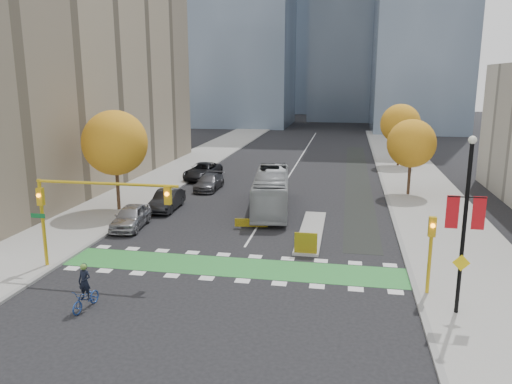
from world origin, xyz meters
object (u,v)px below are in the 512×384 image
at_px(cyclist, 86,294).
at_px(parked_car_b, 167,200).
at_px(tree_east_near, 411,144).
at_px(parked_car_d, 203,171).
at_px(bus, 271,191).
at_px(tree_west, 115,143).
at_px(traffic_signal_east, 431,244).
at_px(banner_lamppost, 465,219).
at_px(parked_car_a, 131,217).
at_px(hazard_board, 306,243).
at_px(tree_east_far, 400,124).
at_px(traffic_signal_west, 83,202).
at_px(parked_car_c, 209,182).

xyz_separation_m(cyclist, parked_car_b, (-2.68, 18.08, 0.06)).
distance_m(tree_east_near, parked_car_d, 21.77).
bearing_deg(bus, tree_west, -174.74).
height_order(cyclist, parked_car_d, cyclist).
bearing_deg(tree_east_near, cyclist, -123.02).
height_order(tree_east_near, traffic_signal_east, tree_east_near).
bearing_deg(traffic_signal_east, banner_lamppost, -63.39).
bearing_deg(parked_car_a, traffic_signal_east, -28.22).
bearing_deg(hazard_board, tree_west, 154.01).
height_order(tree_east_near, cyclist, tree_east_near).
height_order(hazard_board, parked_car_a, parked_car_a).
bearing_deg(banner_lamppost, parked_car_a, 153.52).
bearing_deg(bus, parked_car_b, -176.56).
bearing_deg(hazard_board, tree_east_far, 75.88).
xyz_separation_m(hazard_board, traffic_signal_east, (6.50, -4.71, 1.93)).
distance_m(tree_east_far, cyclist, 46.86).
bearing_deg(banner_lamppost, bus, 123.33).
relative_size(traffic_signal_east, cyclist, 1.81).
bearing_deg(parked_car_a, tree_west, 119.57).
distance_m(parked_car_a, parked_car_b, 5.42).
height_order(traffic_signal_east, parked_car_d, traffic_signal_east).
height_order(tree_east_near, traffic_signal_west, tree_east_near).
relative_size(traffic_signal_west, cyclist, 3.76).
relative_size(bus, parked_car_b, 2.31).
height_order(hazard_board, cyclist, cyclist).
xyz_separation_m(traffic_signal_east, parked_car_a, (-19.50, 8.21, -1.90)).
distance_m(tree_east_near, cyclist, 32.48).
height_order(parked_car_c, parked_car_d, parked_car_d).
distance_m(tree_west, parked_car_b, 6.19).
relative_size(tree_east_near, parked_car_d, 1.14).
height_order(traffic_signal_west, traffic_signal_east, traffic_signal_west).
xyz_separation_m(hazard_board, parked_car_b, (-12.24, 8.87, 0.02)).
distance_m(cyclist, bus, 20.45).
height_order(banner_lamppost, cyclist, banner_lamppost).
xyz_separation_m(traffic_signal_west, traffic_signal_east, (18.43, 0.00, -1.30)).
xyz_separation_m(tree_east_near, traffic_signal_east, (-1.50, -22.51, -2.13)).
distance_m(traffic_signal_east, parked_car_c, 27.81).
relative_size(banner_lamppost, bus, 0.72).
xyz_separation_m(bus, parked_car_d, (-9.27, 11.55, -0.74)).
bearing_deg(cyclist, hazard_board, 50.79).
distance_m(traffic_signal_west, parked_car_c, 21.90).
distance_m(traffic_signal_east, parked_car_d, 33.05).
height_order(hazard_board, parked_car_d, parked_car_d).
bearing_deg(cyclist, tree_east_far, 74.07).
bearing_deg(parked_car_b, tree_east_near, 22.09).
bearing_deg(parked_car_c, tree_east_far, 41.60).
height_order(traffic_signal_west, cyclist, traffic_signal_west).
relative_size(tree_east_near, traffic_signal_west, 0.83).
height_order(tree_east_near, bus, tree_east_near).
xyz_separation_m(hazard_board, traffic_signal_west, (-11.93, -4.71, 3.23)).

